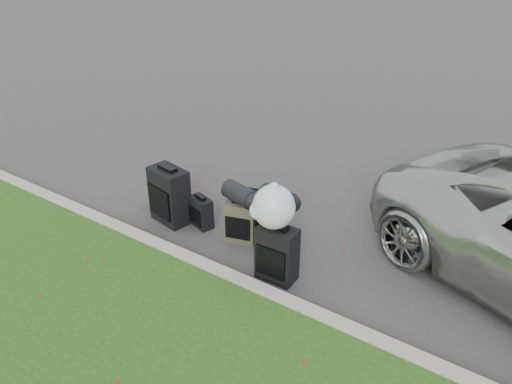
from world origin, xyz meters
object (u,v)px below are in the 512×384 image
Objects in this scene: suitcase_teal at (272,226)px; tote_green at (159,196)px; suitcase_small_black at (201,212)px; suitcase_large_black_right at (277,254)px; tote_navy at (252,200)px; suitcase_large_black_left at (170,195)px; suitcase_olive at (241,221)px.

tote_green is at bearing -161.35° from suitcase_teal.
suitcase_small_black is 1.53m from suitcase_large_black_right.
suitcase_teal is 0.97m from tote_navy.
suitcase_large_black_left is at bearing -146.82° from tote_navy.
suitcase_teal is 1.67× the size of tote_green.
suitcase_large_black_right is (1.92, -0.27, -0.05)m from suitcase_large_black_left.
suitcase_large_black_right is (0.82, -0.43, 0.07)m from suitcase_olive.
suitcase_large_black_right is (0.43, -0.55, 0.06)m from suitcase_teal.
suitcase_small_black is 0.78× the size of suitcase_olive.
suitcase_large_black_left is 1.53m from suitcase_teal.
suitcase_teal is at bearing -55.87° from tote_navy.
suitcase_large_black_left is 1.43× the size of suitcase_olive.
suitcase_small_black is at bearing -128.49° from tote_navy.
suitcase_large_black_left is at bearing 171.47° from suitcase_olive.
suitcase_small_black is 1.45× the size of tote_navy.
suitcase_olive is 0.82m from tote_navy.
suitcase_small_black is at bearing 163.19° from suitcase_large_black_right.
suitcase_olive reaches higher than tote_navy.
suitcase_small_black is 0.83m from tote_navy.
suitcase_large_black_left is at bearing -153.03° from suitcase_teal.
suitcase_teal is (1.05, 0.16, 0.07)m from suitcase_small_black.
suitcase_olive reaches higher than suitcase_small_black.
suitcase_small_black is at bearing -155.14° from suitcase_teal.
suitcase_olive is at bearing 18.91° from suitcase_large_black_left.
suitcase_large_black_left is at bearing -146.97° from suitcase_small_black.
suitcase_large_black_right is at bearing 2.43° from suitcase_small_black.
suitcase_small_black is 0.76× the size of suitcase_teal.
suitcase_small_black is at bearing 166.31° from suitcase_olive.
suitcase_teal is at bearing 125.69° from suitcase_large_black_right.
suitcase_olive is at bearing 150.57° from suitcase_large_black_right.
suitcase_large_black_left is at bearing -1.74° from tote_green.
suitcase_large_black_right reaches higher than suitcase_small_black.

